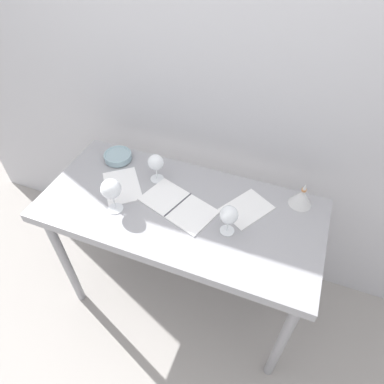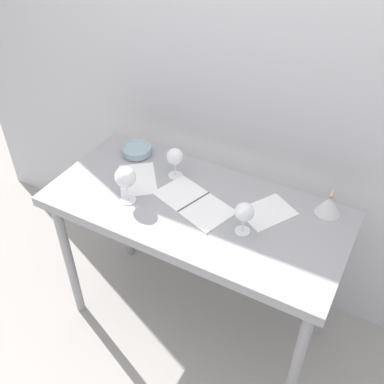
% 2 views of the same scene
% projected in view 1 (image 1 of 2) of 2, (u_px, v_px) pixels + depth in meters
% --- Properties ---
extents(ground_plane, '(6.00, 6.00, 0.00)m').
position_uv_depth(ground_plane, '(183.00, 295.00, 2.31)').
color(ground_plane, '#A09B96').
extents(back_wall, '(3.80, 0.04, 2.60)m').
position_uv_depth(back_wall, '(215.00, 86.00, 1.71)').
color(back_wall, '#BDBDC2').
rests_on(back_wall, ground_plane).
extents(steel_counter, '(1.40, 0.65, 0.90)m').
position_uv_depth(steel_counter, '(180.00, 221.00, 1.74)').
color(steel_counter, '#949499').
rests_on(steel_counter, ground_plane).
extents(wine_glass_near_right, '(0.08, 0.08, 0.15)m').
position_uv_depth(wine_glass_near_right, '(229.00, 216.00, 1.48)').
color(wine_glass_near_right, white).
rests_on(wine_glass_near_right, steel_counter).
extents(wine_glass_far_left, '(0.08, 0.08, 0.16)m').
position_uv_depth(wine_glass_far_left, '(156.00, 163.00, 1.73)').
color(wine_glass_far_left, white).
rests_on(wine_glass_far_left, steel_counter).
extents(wine_glass_near_left, '(0.10, 0.10, 0.19)m').
position_uv_depth(wine_glass_near_left, '(111.00, 190.00, 1.56)').
color(wine_glass_near_left, white).
rests_on(wine_glass_near_left, steel_counter).
extents(open_notebook, '(0.42, 0.31, 0.01)m').
position_uv_depth(open_notebook, '(178.00, 205.00, 1.67)').
color(open_notebook, white).
rests_on(open_notebook, steel_counter).
extents(tasting_sheet_upper, '(0.30, 0.31, 0.00)m').
position_uv_depth(tasting_sheet_upper, '(122.00, 186.00, 1.77)').
color(tasting_sheet_upper, white).
rests_on(tasting_sheet_upper, steel_counter).
extents(tasting_sheet_lower, '(0.26, 0.29, 0.00)m').
position_uv_depth(tasting_sheet_lower, '(247.00, 208.00, 1.66)').
color(tasting_sheet_lower, white).
rests_on(tasting_sheet_lower, steel_counter).
extents(tasting_bowl, '(0.16, 0.16, 0.05)m').
position_uv_depth(tasting_bowl, '(118.00, 156.00, 1.90)').
color(tasting_bowl, beige).
rests_on(tasting_bowl, steel_counter).
extents(decanter_funnel, '(0.12, 0.12, 0.13)m').
position_uv_depth(decanter_funnel, '(302.00, 197.00, 1.65)').
color(decanter_funnel, silver).
rests_on(decanter_funnel, steel_counter).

